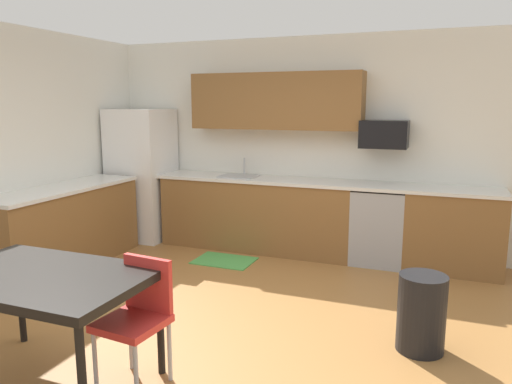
{
  "coord_description": "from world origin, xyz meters",
  "views": [
    {
      "loc": [
        1.74,
        -3.45,
        1.86
      ],
      "look_at": [
        0.0,
        1.0,
        1.0
      ],
      "focal_mm": 34.22,
      "sensor_mm": 36.0,
      "label": 1
    }
  ],
  "objects_px": {
    "chair_near_table": "(138,311)",
    "trash_bin": "(421,313)",
    "dining_table": "(42,283)",
    "refrigerator": "(142,175)",
    "oven_range": "(379,225)",
    "microwave": "(384,134)"
  },
  "relations": [
    {
      "from": "refrigerator",
      "to": "dining_table",
      "type": "bearing_deg",
      "value": -65.76
    },
    {
      "from": "chair_near_table",
      "to": "trash_bin",
      "type": "relative_size",
      "value": 1.42
    },
    {
      "from": "refrigerator",
      "to": "oven_range",
      "type": "xyz_separation_m",
      "value": [
        3.24,
        0.08,
        -0.44
      ]
    },
    {
      "from": "oven_range",
      "to": "dining_table",
      "type": "xyz_separation_m",
      "value": [
        -1.72,
        -3.45,
        0.26
      ]
    },
    {
      "from": "oven_range",
      "to": "microwave",
      "type": "height_order",
      "value": "microwave"
    },
    {
      "from": "refrigerator",
      "to": "oven_range",
      "type": "distance_m",
      "value": 3.27
    },
    {
      "from": "refrigerator",
      "to": "trash_bin",
      "type": "xyz_separation_m",
      "value": [
        3.83,
        -1.98,
        -0.6
      ]
    },
    {
      "from": "chair_near_table",
      "to": "dining_table",
      "type": "bearing_deg",
      "value": -156.26
    },
    {
      "from": "oven_range",
      "to": "refrigerator",
      "type": "bearing_deg",
      "value": -178.58
    },
    {
      "from": "chair_near_table",
      "to": "trash_bin",
      "type": "xyz_separation_m",
      "value": [
        1.75,
        1.14,
        -0.2
      ]
    },
    {
      "from": "microwave",
      "to": "dining_table",
      "type": "distance_m",
      "value": 4.02
    },
    {
      "from": "microwave",
      "to": "chair_near_table",
      "type": "relative_size",
      "value": 0.64
    },
    {
      "from": "chair_near_table",
      "to": "trash_bin",
      "type": "height_order",
      "value": "chair_near_table"
    },
    {
      "from": "refrigerator",
      "to": "dining_table",
      "type": "relative_size",
      "value": 1.28
    },
    {
      "from": "refrigerator",
      "to": "dining_table",
      "type": "xyz_separation_m",
      "value": [
        1.52,
        -3.37,
        -0.18
      ]
    },
    {
      "from": "trash_bin",
      "to": "oven_range",
      "type": "bearing_deg",
      "value": 106.04
    },
    {
      "from": "chair_near_table",
      "to": "trash_bin",
      "type": "distance_m",
      "value": 2.1
    },
    {
      "from": "oven_range",
      "to": "microwave",
      "type": "bearing_deg",
      "value": 90.0
    },
    {
      "from": "microwave",
      "to": "chair_near_table",
      "type": "bearing_deg",
      "value": -109.28
    },
    {
      "from": "refrigerator",
      "to": "dining_table",
      "type": "distance_m",
      "value": 3.7
    },
    {
      "from": "dining_table",
      "to": "refrigerator",
      "type": "bearing_deg",
      "value": 114.24
    },
    {
      "from": "dining_table",
      "to": "trash_bin",
      "type": "distance_m",
      "value": 2.73
    }
  ]
}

